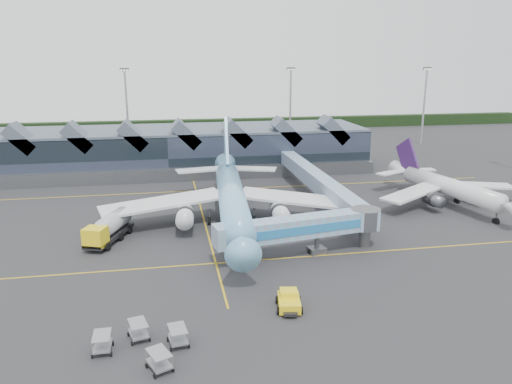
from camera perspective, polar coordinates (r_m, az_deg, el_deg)
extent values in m
plane|color=#2C2C2F|center=(71.21, -5.30, -5.61)|extent=(260.00, 260.00, 0.00)
cube|color=gold|center=(63.82, -4.62, -8.12)|extent=(120.00, 0.25, 0.01)
cube|color=gold|center=(97.83, -6.86, 0.15)|extent=(120.00, 0.25, 0.01)
cube|color=gold|center=(80.61, -5.98, -3.11)|extent=(0.25, 60.00, 0.01)
cube|color=black|center=(177.97, -8.71, 7.51)|extent=(260.00, 4.00, 4.00)
cube|color=black|center=(116.22, -10.08, 4.69)|extent=(90.00, 20.00, 9.00)
cube|color=#4E5969|center=(115.47, -10.19, 6.98)|extent=(90.00, 20.00, 0.60)
cube|color=#56585D|center=(106.09, -9.91, 1.93)|extent=(90.00, 2.50, 2.60)
cube|color=#4E5969|center=(112.15, -25.18, 5.59)|extent=(6.43, 6.00, 6.43)
cube|color=#4E5969|center=(109.90, -19.61, 5.99)|extent=(6.43, 6.00, 6.43)
cube|color=#4E5969|center=(108.71, -13.85, 6.33)|extent=(6.43, 6.00, 6.43)
cube|color=#4E5969|center=(108.63, -8.02, 6.62)|extent=(6.43, 6.00, 6.43)
cube|color=#4E5969|center=(109.66, -2.23, 6.83)|extent=(6.43, 6.00, 6.43)
cube|color=#4E5969|center=(111.77, 3.40, 6.98)|extent=(6.43, 6.00, 6.43)
cube|color=#4E5969|center=(114.90, 8.77, 7.05)|extent=(6.43, 6.00, 6.43)
cylinder|color=#989CA0|center=(139.39, -14.51, 8.86)|extent=(0.56, 0.56, 22.00)
cube|color=#56585D|center=(138.71, -14.81, 13.37)|extent=(2.40, 0.50, 0.90)
cylinder|color=#989CA0|center=(143.60, 3.94, 9.47)|extent=(0.56, 0.56, 22.00)
cube|color=#56585D|center=(142.93, 4.02, 13.86)|extent=(2.40, 0.50, 0.90)
cylinder|color=#989CA0|center=(156.62, 18.64, 9.19)|extent=(0.56, 0.56, 22.00)
cube|color=#56585D|center=(156.00, 18.99, 13.21)|extent=(2.40, 0.50, 0.90)
cylinder|color=#6FB5E2|center=(75.66, -2.76, -0.75)|extent=(6.88, 33.63, 4.12)
cone|color=#6FB5E2|center=(57.12, -1.68, -6.12)|extent=(4.58, 6.05, 4.12)
cube|color=black|center=(56.15, -1.63, -5.56)|extent=(1.59, 0.46, 0.48)
cone|color=#6FB5E2|center=(95.47, -3.44, 2.79)|extent=(4.74, 7.95, 4.12)
cube|color=silver|center=(77.40, -10.63, -1.19)|extent=(19.66, 10.33, 1.36)
cube|color=silver|center=(78.41, 4.91, -0.77)|extent=(19.68, 12.97, 1.36)
cylinder|color=silver|center=(73.86, -8.10, -2.71)|extent=(3.02, 5.92, 2.56)
cylinder|color=silver|center=(74.57, 2.76, -2.40)|extent=(3.02, 5.92, 2.56)
cube|color=#6FB5E2|center=(92.77, -3.43, 5.13)|extent=(1.36, 10.56, 11.36)
cube|color=silver|center=(94.01, -6.49, 2.52)|extent=(9.02, 4.68, 0.27)
cube|color=silver|center=(94.41, -0.32, 2.68)|extent=(9.21, 5.93, 0.27)
cylinder|color=#56585D|center=(61.88, -1.92, -7.65)|extent=(0.30, 0.30, 2.39)
cylinder|color=#56585D|center=(77.88, -5.37, -2.84)|extent=(0.30, 0.30, 2.39)
cylinder|color=#56585D|center=(78.22, -0.22, -2.69)|extent=(0.30, 0.30, 2.39)
cylinder|color=black|center=(62.18, -1.91, -8.30)|extent=(0.61, 1.56, 1.53)
cylinder|color=silver|center=(92.73, 21.36, 0.50)|extent=(7.18, 21.96, 3.11)
cone|color=silver|center=(84.23, 27.17, -1.57)|extent=(3.76, 4.25, 3.11)
cone|color=silver|center=(102.55, 16.37, 2.39)|extent=(4.00, 5.48, 3.11)
cube|color=silver|center=(88.90, 17.44, -0.12)|extent=(13.28, 9.80, 1.04)
cube|color=silver|center=(98.54, 24.06, 0.71)|extent=(13.34, 5.60, 1.04)
cylinder|color=#56585D|center=(88.76, 19.64, -0.85)|extent=(2.60, 4.03, 1.93)
cylinder|color=#56585D|center=(95.31, 24.06, -0.23)|extent=(2.60, 4.03, 1.93)
cube|color=#3A1B53|center=(101.02, 16.92, 3.83)|extent=(1.78, 6.95, 7.58)
cube|color=silver|center=(99.73, 15.09, 2.14)|extent=(6.29, 4.47, 0.26)
cube|color=silver|center=(104.00, 18.21, 2.42)|extent=(6.04, 2.49, 0.26)
cylinder|color=#56585D|center=(86.47, 25.76, -2.70)|extent=(0.29, 0.29, 1.80)
cylinder|color=#56585D|center=(92.27, 19.62, -0.99)|extent=(0.29, 0.29, 1.80)
cylinder|color=#56585D|center=(95.76, 22.01, -0.65)|extent=(0.29, 0.29, 1.80)
cylinder|color=black|center=(86.63, 25.72, -3.06)|extent=(0.68, 1.22, 1.15)
cube|color=#78ADC9|center=(64.68, 4.87, -4.01)|extent=(18.49, 5.92, 2.65)
cube|color=#2373B2|center=(63.48, 5.42, -4.40)|extent=(18.02, 3.33, 1.10)
cube|color=#78ADC9|center=(61.23, -3.69, -5.11)|extent=(2.86, 3.30, 2.74)
cylinder|color=#56585D|center=(66.53, 6.98, -5.34)|extent=(0.64, 0.64, 3.99)
cube|color=#56585D|center=(67.10, 6.94, -6.61)|extent=(2.48, 2.19, 0.82)
cylinder|color=black|center=(66.74, 6.23, -6.80)|extent=(0.50, 0.87, 0.82)
cylinder|color=black|center=(67.54, 7.63, -6.57)|extent=(0.50, 0.87, 0.82)
cylinder|color=#56585D|center=(69.44, 12.40, -2.97)|extent=(4.02, 4.02, 2.74)
cylinder|color=#56585D|center=(70.07, 12.31, -4.52)|extent=(1.65, 1.65, 3.99)
cube|color=black|center=(73.59, -16.38, -4.77)|extent=(6.31, 10.64, 0.57)
cube|color=yellow|center=(69.96, -17.88, -4.89)|extent=(3.49, 3.35, 2.53)
cube|color=black|center=(69.01, -18.28, -4.69)|extent=(2.42, 1.07, 1.15)
cylinder|color=#B0B1B5|center=(74.25, -15.99, -3.29)|extent=(4.87, 7.17, 2.64)
sphere|color=#B0B1B5|center=(77.09, -14.91, -2.54)|extent=(2.53, 2.53, 2.53)
sphere|color=#B0B1B5|center=(71.46, -17.17, -4.11)|extent=(2.53, 2.53, 2.53)
cylinder|color=black|center=(71.51, -18.63, -5.79)|extent=(0.79, 1.22, 1.15)
cylinder|color=black|center=(70.19, -16.57, -6.01)|extent=(0.79, 1.22, 1.15)
cylinder|color=black|center=(74.80, -17.15, -4.74)|extent=(0.79, 1.22, 1.15)
cylinder|color=black|center=(73.54, -15.16, -4.93)|extent=(0.79, 1.22, 1.15)
cylinder|color=black|center=(77.20, -16.18, -4.04)|extent=(0.79, 1.22, 1.15)
cylinder|color=black|center=(75.98, -14.23, -4.21)|extent=(0.79, 1.22, 1.15)
cube|color=yellow|center=(52.82, 3.79, -12.48)|extent=(2.76, 3.91, 1.00)
cube|color=yellow|center=(53.01, 3.75, -11.46)|extent=(2.04, 1.87, 0.70)
cube|color=black|center=(51.28, 3.96, -13.71)|extent=(1.51, 1.02, 0.30)
cylinder|color=black|center=(51.83, 2.59, -13.41)|extent=(0.43, 0.84, 0.80)
cylinder|color=black|center=(52.02, 5.19, -13.35)|extent=(0.43, 0.84, 0.80)
cylinder|color=black|center=(53.94, 2.44, -12.19)|extent=(0.43, 0.84, 0.80)
cylinder|color=black|center=(54.12, 4.92, -12.14)|extent=(0.43, 0.84, 0.80)
cube|color=#96999F|center=(48.97, -13.27, -15.41)|extent=(2.06, 2.68, 0.16)
cube|color=#96999F|center=(48.46, -13.35, -14.36)|extent=(2.06, 2.68, 0.09)
cylinder|color=black|center=(50.03, -12.52, -15.19)|extent=(0.22, 0.41, 0.39)
cube|color=#96999F|center=(47.45, -8.91, -16.24)|extent=(1.86, 2.58, 0.16)
cube|color=#96999F|center=(46.93, -8.96, -15.16)|extent=(1.86, 2.58, 0.09)
cylinder|color=black|center=(48.51, -8.11, -16.00)|extent=(0.19, 0.40, 0.39)
cube|color=#96999F|center=(47.92, -17.14, -16.44)|extent=(1.52, 2.39, 0.16)
cube|color=#96999F|center=(47.40, -17.24, -15.38)|extent=(1.52, 2.39, 0.09)
cylinder|color=black|center=(48.77, -16.01, -16.30)|extent=(0.13, 0.39, 0.39)
cube|color=#96999F|center=(44.48, -10.99, -18.70)|extent=(2.33, 2.79, 0.16)
cube|color=#96999F|center=(43.92, -11.06, -17.58)|extent=(2.33, 2.79, 0.09)
cylinder|color=black|center=(45.62, -10.42, -18.32)|extent=(0.27, 0.41, 0.39)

